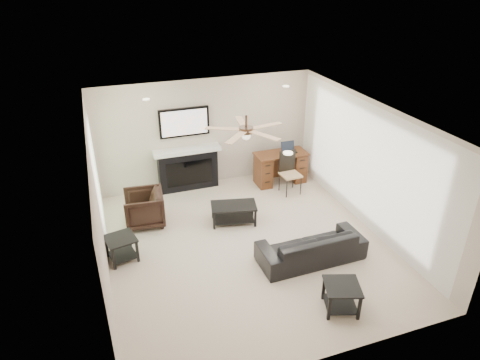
% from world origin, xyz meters
% --- Properties ---
extents(room_shell, '(5.50, 5.54, 2.52)m').
position_xyz_m(room_shell, '(0.19, 0.08, 1.68)').
color(room_shell, beige).
rests_on(room_shell, ground).
extents(sofa, '(1.90, 0.77, 0.55)m').
position_xyz_m(sofa, '(0.92, -0.76, 0.28)').
color(sofa, black).
rests_on(sofa, ground).
extents(armchair, '(0.84, 0.82, 0.70)m').
position_xyz_m(armchair, '(-1.68, 1.39, 0.35)').
color(armchair, black).
rests_on(armchair, ground).
extents(coffee_table, '(0.99, 0.69, 0.40)m').
position_xyz_m(coffee_table, '(0.02, 0.84, 0.20)').
color(coffee_table, black).
rests_on(coffee_table, ground).
extents(end_table_near, '(0.66, 0.66, 0.45)m').
position_xyz_m(end_table_near, '(0.77, -2.01, 0.23)').
color(end_table_near, black).
rests_on(end_table_near, ground).
extents(end_table_left, '(0.59, 0.59, 0.45)m').
position_xyz_m(end_table_left, '(-2.23, 0.34, 0.23)').
color(end_table_left, black).
rests_on(end_table_left, ground).
extents(fireplace_unit, '(1.52, 0.34, 1.91)m').
position_xyz_m(fireplace_unit, '(-0.50, 2.58, 0.95)').
color(fireplace_unit, black).
rests_on(fireplace_unit, ground).
extents(desk, '(1.22, 0.56, 0.76)m').
position_xyz_m(desk, '(1.63, 2.16, 0.38)').
color(desk, '#3F220F').
rests_on(desk, ground).
extents(desk_chair, '(0.44, 0.46, 0.97)m').
position_xyz_m(desk_chair, '(1.63, 1.61, 0.48)').
color(desk_chair, black).
rests_on(desk_chair, ground).
extents(laptop, '(0.33, 0.24, 0.23)m').
position_xyz_m(laptop, '(1.83, 2.14, 0.88)').
color(laptop, black).
rests_on(laptop, desk).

